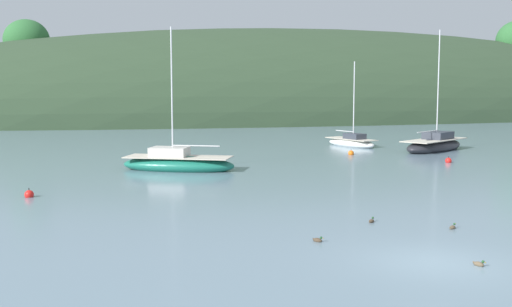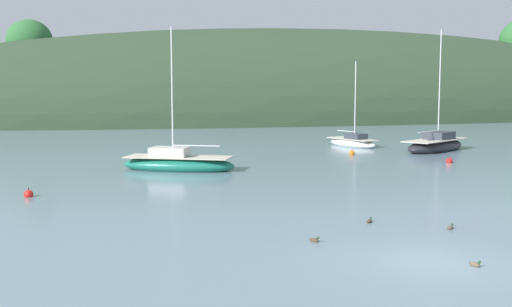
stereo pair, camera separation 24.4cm
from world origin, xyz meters
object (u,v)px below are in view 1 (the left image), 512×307
object	(u,v)px
sailboat_navy_dinghy	(434,145)
sailboat_blue_center	(178,163)
duck_trailing	(372,221)
duck_lead	(318,240)
mooring_buoy_outer	(351,153)
duck_lone_left	(453,227)
sailboat_black_sloop	(351,142)
mooring_buoy_inner	(448,161)
duck_straggler	(479,264)
mooring_buoy_channel	(29,195)

from	to	relation	value
sailboat_navy_dinghy	sailboat_blue_center	bearing A→B (deg)	-164.62
duck_trailing	duck_lead	xyz separation A→B (m)	(-3.13, -2.28, 0.00)
sailboat_navy_dinghy	mooring_buoy_outer	world-z (taller)	sailboat_navy_dinghy
duck_lone_left	duck_lead	bearing A→B (deg)	-175.29
sailboat_black_sloop	mooring_buoy_inner	distance (m)	12.50
sailboat_black_sloop	duck_straggler	xyz separation A→B (m)	(-11.37, -34.50, -0.29)
mooring_buoy_outer	duck_lead	size ratio (longest dim) A/B	1.38
duck_lone_left	sailboat_navy_dinghy	bearing A→B (deg)	60.04
sailboat_black_sloop	mooring_buoy_outer	xyz separation A→B (m)	(-2.81, -6.20, -0.22)
mooring_buoy_outer	duck_straggler	world-z (taller)	mooring_buoy_outer
mooring_buoy_outer	duck_trailing	world-z (taller)	mooring_buoy_outer
sailboat_black_sloop	duck_lone_left	size ratio (longest dim) A/B	18.61
mooring_buoy_outer	duck_lone_left	size ratio (longest dim) A/B	1.35
mooring_buoy_inner	duck_lone_left	bearing A→B (deg)	-122.01
sailboat_black_sloop	duck_lead	world-z (taller)	sailboat_black_sloop
duck_lead	duck_lone_left	bearing A→B (deg)	4.71
duck_lone_left	mooring_buoy_outer	bearing A→B (deg)	74.60
sailboat_black_sloop	duck_lead	bearing A→B (deg)	-116.10
mooring_buoy_inner	duck_straggler	world-z (taller)	mooring_buoy_inner
mooring_buoy_channel	duck_straggler	xyz separation A→B (m)	(13.71, -15.79, -0.07)
duck_lead	duck_lone_left	size ratio (longest dim) A/B	0.98
sailboat_blue_center	duck_lead	distance (m)	19.42
mooring_buoy_outer	mooring_buoy_inner	distance (m)	7.63
mooring_buoy_channel	duck_lead	xyz separation A→B (m)	(10.15, -11.76, -0.07)
duck_straggler	duck_lead	distance (m)	5.37
sailboat_black_sloop	duck_lone_left	bearing A→B (deg)	-107.34
mooring_buoy_channel	duck_lone_left	world-z (taller)	mooring_buoy_channel
duck_straggler	mooring_buoy_outer	bearing A→B (deg)	73.18
mooring_buoy_inner	mooring_buoy_channel	bearing A→B (deg)	-166.69
sailboat_navy_dinghy	mooring_buoy_inner	distance (m)	7.95
duck_trailing	duck_lone_left	xyz separation A→B (m)	(2.43, -1.83, 0.00)
mooring_buoy_inner	mooring_buoy_channel	size ratio (longest dim) A/B	1.00
mooring_buoy_channel	sailboat_black_sloop	bearing A→B (deg)	36.73
duck_straggler	mooring_buoy_inner	bearing A→B (deg)	59.51
sailboat_blue_center	sailboat_black_sloop	world-z (taller)	sailboat_blue_center
duck_straggler	duck_lone_left	xyz separation A→B (m)	(2.00, 4.48, 0.00)
sailboat_navy_dinghy	mooring_buoy_inner	bearing A→B (deg)	-114.58
mooring_buoy_channel	duck_lead	size ratio (longest dim) A/B	1.38
sailboat_blue_center	mooring_buoy_inner	distance (m)	18.49
sailboat_blue_center	duck_lone_left	size ratio (longest dim) A/B	22.79
sailboat_black_sloop	duck_lone_left	world-z (taller)	sailboat_black_sloop
sailboat_blue_center	mooring_buoy_inner	size ratio (longest dim) A/B	16.89
sailboat_black_sloop	duck_straggler	size ratio (longest dim) A/B	17.98
sailboat_blue_center	duck_lone_left	bearing A→B (deg)	-68.51
sailboat_navy_dinghy	duck_lone_left	bearing A→B (deg)	-119.96
mooring_buoy_channel	mooring_buoy_inner	bearing A→B (deg)	13.31
sailboat_blue_center	mooring_buoy_channel	xyz separation A→B (m)	(-8.27, -7.56, -0.30)
duck_lone_left	sailboat_black_sloop	bearing A→B (deg)	72.66
duck_straggler	sailboat_navy_dinghy	bearing A→B (deg)	60.91
duck_lead	mooring_buoy_outer	bearing A→B (deg)	63.47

